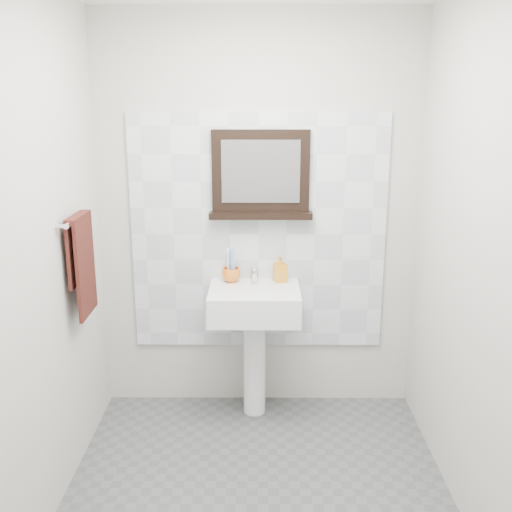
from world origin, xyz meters
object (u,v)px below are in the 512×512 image
at_px(soap_dispenser, 280,269).
at_px(hand_towel, 82,257).
at_px(pedestal_sink, 254,317).
at_px(toothbrush_cup, 231,275).
at_px(framed_mirror, 261,177).

distance_m(soap_dispenser, hand_towel, 1.22).
bearing_deg(soap_dispenser, pedestal_sink, -154.47).
height_order(pedestal_sink, toothbrush_cup, pedestal_sink).
bearing_deg(soap_dispenser, framed_mirror, 143.24).
distance_m(pedestal_sink, hand_towel, 1.11).
relative_size(framed_mirror, hand_towel, 1.15).
bearing_deg(pedestal_sink, soap_dispenser, 40.81).
bearing_deg(soap_dispenser, toothbrush_cup, 165.96).
relative_size(pedestal_sink, toothbrush_cup, 8.41).
height_order(pedestal_sink, soap_dispenser, soap_dispenser).
relative_size(toothbrush_cup, hand_towel, 0.21).
bearing_deg(toothbrush_cup, hand_towel, -145.57).
bearing_deg(pedestal_sink, framed_mirror, 78.52).
xyz_separation_m(pedestal_sink, toothbrush_cup, (-0.15, 0.13, 0.23)).
bearing_deg(framed_mirror, soap_dispenser, -21.49).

